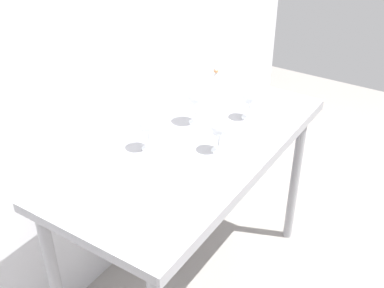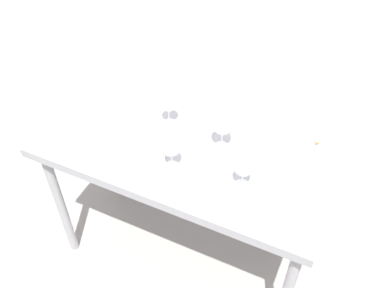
% 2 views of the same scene
% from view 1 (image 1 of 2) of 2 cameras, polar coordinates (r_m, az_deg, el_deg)
% --- Properties ---
extents(ground_plane, '(6.00, 6.00, 0.00)m').
position_cam_1_polar(ground_plane, '(2.63, 0.16, -16.74)').
color(ground_plane, gray).
extents(back_wall, '(3.80, 0.04, 2.60)m').
position_cam_1_polar(back_wall, '(2.15, -11.10, 13.08)').
color(back_wall, silver).
rests_on(back_wall, ground_plane).
extents(steel_counter, '(1.40, 0.65, 0.90)m').
position_cam_1_polar(steel_counter, '(2.10, 0.33, -2.31)').
color(steel_counter, '#99999E').
rests_on(steel_counter, ground_plane).
extents(wine_glass_near_right, '(0.08, 0.08, 0.16)m').
position_cam_1_polar(wine_glass_near_right, '(2.20, 6.98, 5.65)').
color(wine_glass_near_right, white).
rests_on(wine_glass_near_right, steel_counter).
extents(wine_glass_far_right, '(0.10, 0.10, 0.19)m').
position_cam_1_polar(wine_glass_far_right, '(2.13, 0.49, 5.79)').
color(wine_glass_far_right, white).
rests_on(wine_glass_far_right, steel_counter).
extents(wine_glass_near_center, '(0.08, 0.08, 0.16)m').
position_cam_1_polar(wine_glass_near_center, '(1.93, 3.31, 1.97)').
color(wine_glass_near_center, white).
rests_on(wine_glass_near_center, steel_counter).
extents(wine_glass_far_left, '(0.08, 0.08, 0.17)m').
position_cam_1_polar(wine_glass_far_left, '(1.95, -5.38, 2.48)').
color(wine_glass_far_left, white).
rests_on(wine_glass_far_left, steel_counter).
extents(tasting_sheet_upper, '(0.23, 0.29, 0.00)m').
position_cam_1_polar(tasting_sheet_upper, '(1.87, -10.48, -3.68)').
color(tasting_sheet_upper, white).
rests_on(tasting_sheet_upper, steel_counter).
extents(tasting_sheet_lower, '(0.24, 0.26, 0.00)m').
position_cam_1_polar(tasting_sheet_lower, '(2.37, 1.92, 5.01)').
color(tasting_sheet_lower, white).
rests_on(tasting_sheet_lower, steel_counter).
extents(decanter_funnel, '(0.09, 0.09, 0.13)m').
position_cam_1_polar(decanter_funnel, '(2.55, 2.88, 7.94)').
color(decanter_funnel, silver).
rests_on(decanter_funnel, steel_counter).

